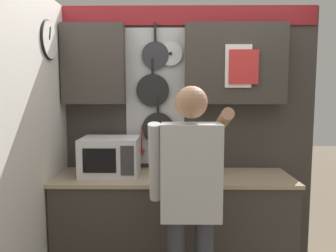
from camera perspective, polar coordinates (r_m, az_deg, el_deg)
The scene contains 7 objects.
base_cabinet_counter at distance 2.89m, azimuth 0.98°, elevation -17.64°, with size 1.94×0.59×0.93m.
back_wall_unit at distance 2.91m, azimuth 1.40°, elevation 2.94°, with size 2.51×0.23×2.36m.
side_wall at distance 2.47m, azimuth -22.57°, elevation -4.34°, with size 0.07×1.60×2.36m.
microwave at distance 2.78m, azimuth -9.99°, elevation -5.17°, with size 0.47×0.38×0.31m.
knife_block at distance 2.76m, azimuth 6.65°, elevation -6.55°, with size 0.13×0.16×0.26m.
utensil_crock at distance 2.74m, azimuth -0.25°, elevation -6.66°, with size 0.13×0.13×0.33m.
person at distance 2.15m, azimuth 3.96°, elevation -11.23°, with size 0.54×0.64×1.66m.
Camera 1 is at (-0.01, -2.65, 1.63)m, focal length 35.00 mm.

